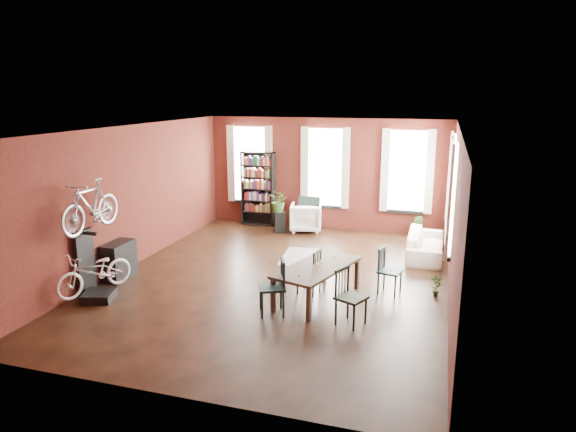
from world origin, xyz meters
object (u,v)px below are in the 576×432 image
at_px(dining_chair_a, 272,287).
at_px(dining_chair_d, 390,271).
at_px(white_armchair, 306,216).
at_px(console_table, 119,261).
at_px(bike_trainer, 99,296).
at_px(dining_table, 317,283).
at_px(plant_stand, 280,222).
at_px(dining_chair_c, 351,297).
at_px(bicycle_floor, 93,253).
at_px(dining_chair_b, 309,271).
at_px(bookshelf, 258,189).
at_px(cream_sofa, 426,240).

bearing_deg(dining_chair_a, dining_chair_d, 105.08).
relative_size(white_armchair, console_table, 1.11).
bearing_deg(bike_trainer, dining_table, 17.41).
bearing_deg(white_armchair, dining_chair_a, 87.25).
relative_size(white_armchair, plant_stand, 1.51).
bearing_deg(dining_chair_c, bicycle_floor, 117.83).
relative_size(dining_chair_b, console_table, 1.13).
xyz_separation_m(bike_trainer, bicycle_floor, (-0.04, 0.00, 0.86)).
distance_m(dining_chair_c, bookshelf, 7.15).
bearing_deg(plant_stand, dining_table, -63.83).
relative_size(dining_chair_b, plant_stand, 1.54).
bearing_deg(dining_chair_b, bookshelf, -139.73).
bearing_deg(dining_table, bookshelf, 138.25).
relative_size(dining_chair_d, white_armchair, 1.05).
bearing_deg(console_table, plant_stand, 64.62).
bearing_deg(bicycle_floor, plant_stand, 92.83).
distance_m(dining_chair_b, console_table, 4.12).
bearing_deg(console_table, dining_chair_b, 5.47).
xyz_separation_m(bookshelf, bicycle_floor, (-1.01, -6.34, -0.15)).
xyz_separation_m(dining_chair_a, cream_sofa, (2.52, 4.25, -0.10)).
relative_size(dining_chair_b, bicycle_floor, 0.58).
height_order(plant_stand, bicycle_floor, bicycle_floor).
distance_m(dining_chair_a, bicycle_floor, 3.49).
xyz_separation_m(dining_chair_b, bookshelf, (-2.82, 4.81, 0.65)).
bearing_deg(dining_chair_a, console_table, -125.80).
xyz_separation_m(dining_chair_d, bike_trainer, (-5.34, -1.98, -0.38)).
height_order(bookshelf, bicycle_floor, bookshelf).
height_order(dining_chair_a, cream_sofa, dining_chair_a).
bearing_deg(white_armchair, bike_trainer, 55.74).
bearing_deg(cream_sofa, dining_chair_c, 165.91).
relative_size(dining_chair_a, dining_chair_d, 1.10).
distance_m(dining_chair_d, console_table, 5.71).
distance_m(cream_sofa, bike_trainer, 7.53).
relative_size(dining_chair_c, bike_trainer, 1.78).
height_order(dining_chair_a, bicycle_floor, bicycle_floor).
bearing_deg(dining_chair_d, dining_chair_b, 119.20).
bearing_deg(dining_chair_b, dining_chair_d, 116.06).
relative_size(cream_sofa, bike_trainer, 3.75).
xyz_separation_m(dining_chair_b, dining_chair_c, (1.05, -1.17, 0.04)).
relative_size(dining_chair_d, console_table, 1.16).
xyz_separation_m(dining_chair_a, bicycle_floor, (-3.44, -0.39, 0.44)).
height_order(dining_table, dining_chair_c, dining_chair_c).
relative_size(dining_chair_b, white_armchair, 1.02).
relative_size(dining_chair_a, bike_trainer, 1.83).
height_order(dining_table, dining_chair_a, dining_chair_a).
bearing_deg(bike_trainer, dining_chair_c, 4.34).
bearing_deg(bookshelf, dining_chair_c, -57.02).
xyz_separation_m(bike_trainer, plant_stand, (1.85, 5.70, 0.21)).
height_order(dining_chair_b, plant_stand, dining_chair_b).
bearing_deg(dining_chair_d, dining_chair_a, 142.43).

